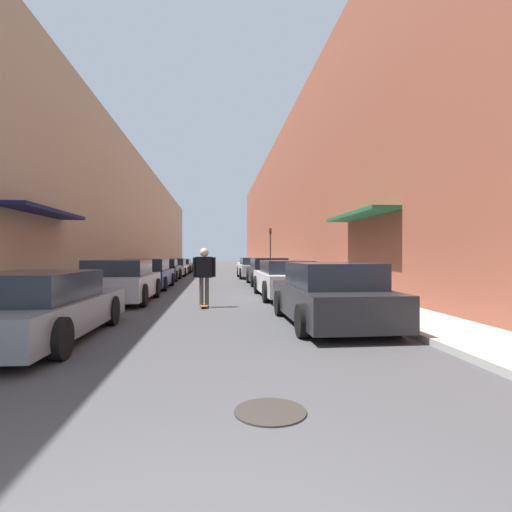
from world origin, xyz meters
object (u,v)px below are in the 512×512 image
(parked_car_right_1, at_px, (285,279))
(parked_car_right_2, at_px, (268,272))
(skateboarder, at_px, (204,271))
(parked_car_left_4, at_px, (173,267))
(parked_car_left_2, at_px, (147,274))
(parked_car_right_0, at_px, (330,295))
(parked_car_left_3, at_px, (162,270))
(traffic_light, at_px, (270,245))
(parked_car_left_0, at_px, (38,307))
(parked_car_right_3, at_px, (254,268))
(parked_car_left_5, at_px, (180,266))
(parked_car_left_1, at_px, (120,282))
(manhole_cover, at_px, (270,412))

(parked_car_right_1, relative_size, parked_car_right_2, 1.10)
(skateboarder, bearing_deg, parked_car_left_4, 99.03)
(parked_car_right_1, xyz_separation_m, skateboarder, (-2.77, -2.38, 0.41))
(parked_car_left_2, distance_m, parked_car_right_0, 11.22)
(parked_car_right_2, xyz_separation_m, skateboarder, (-2.93, -8.27, 0.41))
(parked_car_left_3, bearing_deg, skateboarder, -76.97)
(parked_car_left_4, height_order, traffic_light, traffic_light)
(parked_car_left_0, bearing_deg, parked_car_left_4, 89.91)
(parked_car_left_2, xyz_separation_m, parked_car_right_0, (5.54, -9.76, 0.01))
(parked_car_right_1, xyz_separation_m, parked_car_right_2, (0.16, 5.89, 0.00))
(parked_car_right_2, bearing_deg, parked_car_right_3, 91.63)
(parked_car_right_2, bearing_deg, parked_car_left_0, -114.63)
(parked_car_right_0, xyz_separation_m, parked_car_right_1, (-0.04, 5.51, 0.00))
(parked_car_left_3, bearing_deg, parked_car_left_2, -89.10)
(traffic_light, bearing_deg, parked_car_left_5, 152.82)
(parked_car_left_3, distance_m, traffic_light, 9.72)
(parked_car_left_2, xyz_separation_m, traffic_light, (7.16, 11.84, 1.59))
(parked_car_left_2, xyz_separation_m, skateboarder, (2.73, -6.62, 0.42))
(parked_car_left_2, distance_m, parked_car_left_5, 15.50)
(parked_car_left_2, height_order, parked_car_right_3, parked_car_left_2)
(parked_car_left_4, xyz_separation_m, parked_car_right_1, (5.52, -14.94, 0.05))
(parked_car_left_4, distance_m, parked_car_right_2, 10.69)
(traffic_light, bearing_deg, parked_car_left_1, -112.77)
(parked_car_right_0, distance_m, parked_car_right_3, 17.15)
(skateboarder, bearing_deg, traffic_light, 76.51)
(parked_car_left_3, xyz_separation_m, skateboarder, (2.82, -12.19, 0.44))
(parked_car_right_3, xyz_separation_m, manhole_cover, (-1.90, -21.78, -0.64))
(parked_car_left_3, relative_size, parked_car_right_3, 0.94)
(parked_car_left_3, xyz_separation_m, parked_car_left_5, (0.12, 9.93, -0.05))
(parked_car_right_1, height_order, parked_car_right_2, parked_car_right_2)
(parked_car_left_2, relative_size, parked_car_left_5, 1.08)
(parked_car_right_2, xyz_separation_m, traffic_light, (1.50, 10.19, 1.58))
(parked_car_right_0, height_order, manhole_cover, parked_car_right_0)
(parked_car_left_3, relative_size, parked_car_right_1, 0.84)
(skateboarder, bearing_deg, parked_car_right_0, -48.21)
(parked_car_left_0, distance_m, skateboarder, 5.07)
(traffic_light, bearing_deg, parked_car_right_3, -110.45)
(parked_car_right_3, height_order, skateboarder, skateboarder)
(parked_car_left_2, xyz_separation_m, parked_car_right_3, (5.50, 7.39, 0.01))
(manhole_cover, bearing_deg, parked_car_right_1, 79.40)
(parked_car_right_3, distance_m, traffic_light, 5.01)
(parked_car_left_5, distance_m, traffic_light, 8.18)
(parked_car_left_2, height_order, parked_car_right_1, parked_car_left_2)
(parked_car_left_2, xyz_separation_m, parked_car_left_4, (-0.02, 10.70, -0.04))
(parked_car_right_3, bearing_deg, parked_car_left_5, 123.96)
(parked_car_left_3, height_order, manhole_cover, parked_car_left_3)
(traffic_light, bearing_deg, parked_car_right_1, -95.90)
(parked_car_right_0, height_order, parked_car_right_3, parked_car_right_0)
(parked_car_left_4, bearing_deg, parked_car_right_2, -57.87)
(parked_car_left_4, xyz_separation_m, parked_car_left_5, (0.06, 4.80, -0.03))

